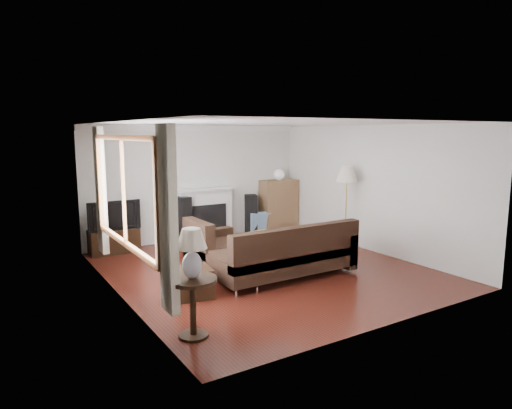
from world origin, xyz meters
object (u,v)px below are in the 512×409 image
side_table (193,308)px  floor_lamp (346,208)px  coffee_table (255,246)px  bookshelf (279,205)px  sectional_sofa (285,252)px  tv_stand (114,241)px

side_table → floor_lamp: bearing=26.2°
coffee_table → floor_lamp: (1.94, -0.38, 0.63)m
bookshelf → floor_lamp: size_ratio=0.73×
sectional_sofa → floor_lamp: size_ratio=1.55×
coffee_table → floor_lamp: bearing=-26.7°
tv_stand → coffee_table: (2.18, -1.76, -0.02)m
bookshelf → side_table: bookshelf is taller
tv_stand → side_table: side_table is taller
coffee_table → side_table: (-2.40, -2.52, 0.14)m
sectional_sofa → coffee_table: sectional_sofa is taller
side_table → sectional_sofa: bearing=29.9°
floor_lamp → sectional_sofa: bearing=-157.7°
coffee_table → side_table: bearing=-149.3°
tv_stand → coffee_table: size_ratio=0.85×
tv_stand → coffee_table: 2.80m
tv_stand → side_table: bearing=-93.0°
bookshelf → coffee_table: bearing=-135.1°
bookshelf → floor_lamp: bearing=-85.6°
sectional_sofa → floor_lamp: bearing=22.3°
tv_stand → side_table: (-0.22, -4.27, 0.12)m
tv_stand → bookshelf: bearing=0.1°
coffee_table → side_table: size_ratio=1.56×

